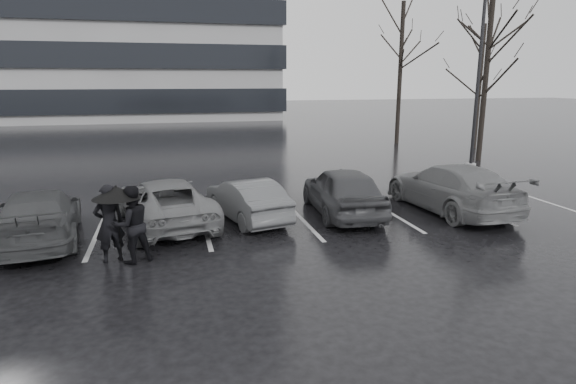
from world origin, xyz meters
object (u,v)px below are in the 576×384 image
Objects in this scene: car_main at (343,190)px; car_west_c at (39,216)px; pedestrian_left at (109,223)px; pedestrian_right at (132,224)px; car_west_b at (165,202)px; tree_east at (486,78)px; car_east at (451,187)px; tree_north at (400,74)px; car_west_a at (247,199)px; lamp_post at (478,81)px; tree_ne at (479,87)px.

car_main is 8.20m from car_west_c.
pedestrian_right is (0.48, -0.16, -0.01)m from pedestrian_left.
tree_east is at bearing -165.19° from car_west_b.
car_west_b is at bearing -7.53° from car_east.
pedestrian_left reaches higher than car_east.
tree_north is (-1.00, 7.00, 0.25)m from tree_east.
pedestrian_right is (-5.85, -2.55, 0.14)m from car_main.
tree_east is at bearing -163.86° from car_west_a.
tree_north is (14.92, 17.22, 3.38)m from pedestrian_right.
car_west_a is 0.72× the size of car_east.
pedestrian_left is (1.86, -1.85, 0.23)m from car_west_c.
car_west_a is 13.21m from lamp_post.
tree_north is at bearing -114.22° from car_east.
tree_north is (14.23, 14.47, 3.60)m from car_west_b.
car_west_c is 20.30m from tree_east.
pedestrian_left is at bearing 24.24° from car_main.
lamp_post reaches higher than car_west_b.
tree_ne is (9.22, 12.08, 2.77)m from car_east.
tree_east is (16.40, 10.06, 3.12)m from pedestrian_left.
tree_north is (11.95, 14.54, 3.65)m from car_west_a.
pedestrian_right is 23.03m from tree_north.
tree_north reaches higher than lamp_post.
car_east reaches higher than car_west_b.
car_west_c is 0.64× the size of tree_ne.
lamp_post is 0.99× the size of tree_north.
car_west_c is 0.53× the size of lamp_post.
tree_north is at bearing -146.28° from car_west_c.
pedestrian_left is at bearing 8.07° from car_east.
lamp_post is at bearing -168.27° from car_west_b.
lamp_post reaches higher than pedestrian_right.
car_main is at bearing 179.69° from pedestrian_left.
tree_east is (6.72, 8.08, 3.27)m from car_east.
car_east is 0.59× the size of tree_north.
car_east is 15.45m from tree_ne.
tree_east is at bearing -81.87° from tree_north.
tree_ne reaches higher than car_west_b.
car_west_a is 4.28m from pedestrian_left.
tree_north is at bearing -145.84° from car_west_b.
pedestrian_right reaches higher than car_east.
car_west_b is 2.70× the size of pedestrian_right.
tree_ne is (15.45, 11.54, 2.90)m from car_west_a.
tree_east is at bearing -163.46° from car_west_c.
pedestrian_left is at bearing 21.95° from car_west_a.
tree_ne is (17.73, 11.47, 2.85)m from car_west_b.
car_main is 0.50× the size of tree_north.
lamp_post is at bearing -133.44° from tree_east.
pedestrian_right is 23.42m from tree_ne.
car_east reaches higher than car_west_a.
pedestrian_right is 19.18m from tree_east.
car_east is 9.89m from pedestrian_left.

